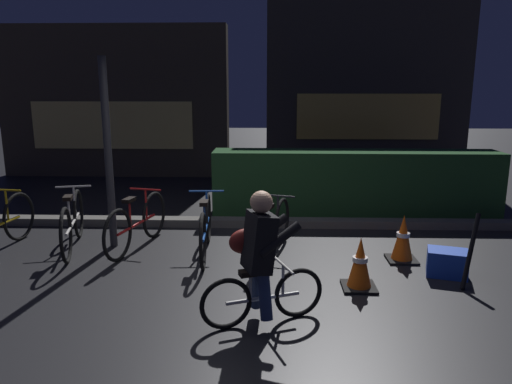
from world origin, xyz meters
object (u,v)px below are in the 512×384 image
street_post (108,155)px  parked_bike_right_mid (272,229)px  parked_bike_center_left (137,223)px  traffic_cone_near (360,264)px  blue_crate (447,263)px  cyclist (260,257)px  traffic_cone_far (403,239)px  closed_umbrella (471,251)px  parked_bike_left_mid (73,222)px  parked_bike_center_right (206,227)px

street_post → parked_bike_right_mid: (2.15, -0.25, -0.92)m
parked_bike_center_left → parked_bike_right_mid: size_ratio=1.06×
parked_bike_right_mid → traffic_cone_near: 1.41m
parked_bike_center_left → blue_crate: (3.81, -0.83, -0.20)m
cyclist → traffic_cone_far: bearing=22.3°
parked_bike_right_mid → closed_umbrella: bearing=-95.7°
closed_umbrella → traffic_cone_near: bearing=132.9°
parked_bike_left_mid → cyclist: (2.53, -1.96, 0.27)m
street_post → parked_bike_left_mid: 1.03m
parked_bike_center_left → parked_bike_center_right: (0.95, -0.20, 0.01)m
parked_bike_right_mid → parked_bike_center_right: bearing=108.4°
parked_bike_center_right → cyclist: cyclist is taller
traffic_cone_near → street_post: bearing=157.2°
street_post → traffic_cone_near: size_ratio=4.36×
parked_bike_left_mid → parked_bike_right_mid: bearing=-106.7°
cyclist → street_post: bearing=113.0°
traffic_cone_far → parked_bike_center_right: bearing=176.0°
parked_bike_right_mid → traffic_cone_far: size_ratio=2.58×
parked_bike_center_right → traffic_cone_far: 2.48m
street_post → parked_bike_left_mid: (-0.49, -0.13, -0.89)m
street_post → blue_crate: bearing=-12.2°
parked_bike_center_left → traffic_cone_near: size_ratio=2.82×
street_post → parked_bike_left_mid: bearing=-165.4°
parked_bike_left_mid → traffic_cone_far: size_ratio=2.88×
parked_bike_left_mid → blue_crate: bearing=-113.4°
closed_umbrella → parked_bike_left_mid: bearing=113.8°
parked_bike_center_left → cyclist: size_ratio=1.30×
parked_bike_left_mid → parked_bike_center_left: (0.85, 0.06, -0.02)m
parked_bike_left_mid → blue_crate: size_ratio=3.87×
parked_bike_left_mid → traffic_cone_near: parked_bike_left_mid is taller
street_post → cyclist: street_post is taller
parked_bike_center_right → closed_umbrella: (3.01, -0.88, 0.03)m
parked_bike_center_right → blue_crate: 2.94m
traffic_cone_far → traffic_cone_near: bearing=-128.4°
parked_bike_right_mid → cyclist: size_ratio=1.23×
traffic_cone_far → cyclist: 2.42m
closed_umbrella → cyclist: bearing=148.3°
parked_bike_center_left → traffic_cone_near: bearing=-101.3°
parked_bike_center_right → traffic_cone_far: (2.47, -0.17, -0.07)m
street_post → closed_umbrella: size_ratio=2.95×
parked_bike_right_mid → cyclist: cyclist is taller
parked_bike_left_mid → parked_bike_center_right: size_ratio=1.00×
traffic_cone_far → closed_umbrella: bearing=-52.8°
parked_bike_center_right → street_post: bearing=74.2°
parked_bike_center_right → cyclist: 1.98m
parked_bike_right_mid → blue_crate: bearing=-90.9°
street_post → parked_bike_left_mid: street_post is taller
traffic_cone_far → blue_crate: traffic_cone_far is taller
parked_bike_left_mid → blue_crate: parked_bike_left_mid is taller
parked_bike_center_left → cyclist: cyclist is taller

